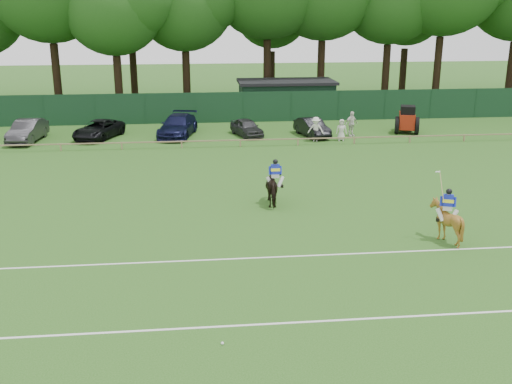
{
  "coord_description": "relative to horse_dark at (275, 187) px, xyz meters",
  "views": [
    {
      "loc": [
        -2.13,
        -22.02,
        9.25
      ],
      "look_at": [
        0.5,
        3.0,
        1.4
      ],
      "focal_mm": 42.0,
      "sensor_mm": 36.0,
      "label": 1
    }
  ],
  "objects": [
    {
      "name": "utility_shed",
      "position": [
        4.31,
        24.56,
        0.69
      ],
      "size": [
        8.4,
        4.4,
        3.04
      ],
      "color": "#14331E",
      "rests_on": "ground"
    },
    {
      "name": "pitch_lines",
      "position": [
        -1.69,
        -8.94,
        -0.84
      ],
      "size": [
        60.0,
        5.1,
        0.01
      ],
      "color": "silver",
      "rests_on": "ground"
    },
    {
      "name": "ground",
      "position": [
        -1.69,
        -5.44,
        -0.84
      ],
      "size": [
        160.0,
        160.0,
        0.0
      ],
      "primitive_type": "plane",
      "color": "#1E4C14",
      "rests_on": "ground"
    },
    {
      "name": "sedan_grey",
      "position": [
        -15.6,
        15.8,
        -0.08
      ],
      "size": [
        2.05,
        4.79,
        1.53
      ],
      "primitive_type": "imported",
      "rotation": [
        0.0,
        0.0,
        -0.09
      ],
      "color": "#2A2A2C",
      "rests_on": "ground"
    },
    {
      "name": "horse_chestnut",
      "position": [
        6.28,
        -5.51,
        0.0
      ],
      "size": [
        1.84,
        1.94,
        1.7
      ],
      "primitive_type": "imported",
      "rotation": [
        0.0,
        0.0,
        2.76
      ],
      "color": "brown",
      "rests_on": "ground"
    },
    {
      "name": "horse_dark",
      "position": [
        0.0,
        0.0,
        0.0
      ],
      "size": [
        0.94,
        2.01,
        1.69
      ],
      "primitive_type": "imported",
      "rotation": [
        0.0,
        0.0,
        3.16
      ],
      "color": "black",
      "rests_on": "ground"
    },
    {
      "name": "rider_dark",
      "position": [
        0.0,
        -0.01,
        0.75
      ],
      "size": [
        0.94,
        0.37,
        1.41
      ],
      "rotation": [
        0.0,
        0.0,
        3.16
      ],
      "color": "silver",
      "rests_on": "ground"
    },
    {
      "name": "hatch_grey",
      "position": [
        0.07,
        16.04,
        -0.22
      ],
      "size": [
        2.56,
        3.98,
        1.26
      ],
      "primitive_type": "imported",
      "rotation": [
        0.0,
        0.0,
        0.32
      ],
      "color": "#313134",
      "rests_on": "ground"
    },
    {
      "name": "tree_row",
      "position": [
        0.31,
        29.56,
        -0.84
      ],
      "size": [
        96.0,
        12.0,
        21.0
      ],
      "primitive_type": null,
      "color": "#26561C",
      "rests_on": "ground"
    },
    {
      "name": "rider_chestnut",
      "position": [
        6.27,
        -5.52,
        0.76
      ],
      "size": [
        0.91,
        0.76,
        2.05
      ],
      "rotation": [
        0.0,
        0.0,
        2.76
      ],
      "color": "silver",
      "rests_on": "ground"
    },
    {
      "name": "polo_ball",
      "position": [
        -3.21,
        -12.44,
        -0.8
      ],
      "size": [
        0.09,
        0.09,
        0.09
      ],
      "primitive_type": "sphere",
      "color": "silver",
      "rests_on": "ground"
    },
    {
      "name": "suv_black",
      "position": [
        -10.71,
        16.29,
        -0.19
      ],
      "size": [
        3.75,
        5.2,
        1.32
      ],
      "primitive_type": "imported",
      "rotation": [
        0.0,
        0.0,
        -0.37
      ],
      "color": "black",
      "rests_on": "ground"
    },
    {
      "name": "spectator_left",
      "position": [
        4.77,
        13.67,
        0.03
      ],
      "size": [
        1.28,
        1.0,
        1.74
      ],
      "primitive_type": "imported",
      "rotation": [
        0.0,
        0.0,
        -0.36
      ],
      "color": "silver",
      "rests_on": "ground"
    },
    {
      "name": "estate_black",
      "position": [
        4.86,
        15.41,
        -0.19
      ],
      "size": [
        2.29,
        4.21,
        1.32
      ],
      "primitive_type": "imported",
      "rotation": [
        0.0,
        0.0,
        0.24
      ],
      "color": "black",
      "rests_on": "ground"
    },
    {
      "name": "pitch_rail",
      "position": [
        -1.69,
        12.56,
        -0.4
      ],
      "size": [
        62.1,
        0.1,
        0.5
      ],
      "color": "#997F5B",
      "rests_on": "ground"
    },
    {
      "name": "spectator_mid",
      "position": [
        7.73,
        15.15,
        0.08
      ],
      "size": [
        1.17,
        0.88,
        1.85
      ],
      "primitive_type": "imported",
      "rotation": [
        0.0,
        0.0,
        0.45
      ],
      "color": "silver",
      "rests_on": "ground"
    },
    {
      "name": "spectator_right",
      "position": [
        6.65,
        13.73,
        -0.07
      ],
      "size": [
        0.8,
        0.57,
        1.54
      ],
      "primitive_type": "imported",
      "rotation": [
        0.0,
        0.0,
        -0.11
      ],
      "color": "silver",
      "rests_on": "ground"
    },
    {
      "name": "tractor",
      "position": [
        12.25,
        15.93,
        0.14
      ],
      "size": [
        2.31,
        2.85,
        2.08
      ],
      "rotation": [
        0.0,
        0.0,
        -0.3
      ],
      "color": "#9E210E",
      "rests_on": "ground"
    },
    {
      "name": "perimeter_fence",
      "position": [
        -1.69,
        21.56,
        0.41
      ],
      "size": [
        92.08,
        0.08,
        2.5
      ],
      "color": "#14351E",
      "rests_on": "ground"
    },
    {
      "name": "sedan_navy",
      "position": [
        -5.0,
        16.47,
        -0.07
      ],
      "size": [
        3.28,
        5.71,
        1.56
      ],
      "primitive_type": "imported",
      "rotation": [
        0.0,
        0.0,
        -0.21
      ],
      "color": "#101233",
      "rests_on": "ground"
    }
  ]
}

